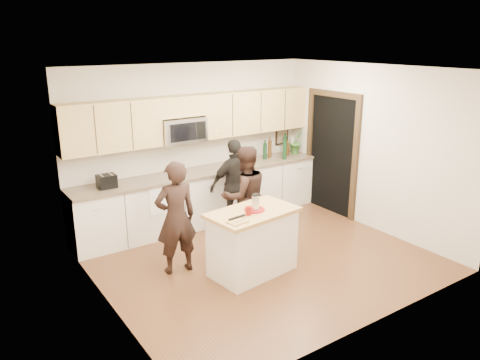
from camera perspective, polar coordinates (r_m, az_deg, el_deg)
floor at (r=6.94m, az=2.64°, el=-9.50°), size 4.50×4.50×0.00m
room_shell at (r=6.36m, az=2.85°, el=4.59°), size 4.52×4.02×2.71m
back_cabinetry at (r=8.06m, az=-4.51°, el=-2.03°), size 4.50×0.66×0.94m
upper_cabinetry at (r=7.87m, az=-5.06°, el=7.79°), size 4.50×0.33×0.75m
microwave at (r=7.71m, az=-7.13°, el=6.08°), size 0.76×0.41×0.40m
doorway at (r=8.58m, az=11.14°, el=3.65°), size 0.06×1.25×2.20m
framed_picture at (r=9.16m, az=5.13°, el=5.52°), size 0.30×0.03×0.38m
dish_towel at (r=7.40m, az=-10.24°, el=-1.33°), size 0.34×0.60×0.48m
island at (r=6.36m, az=1.53°, el=-7.53°), size 1.28×0.84×0.90m
red_plate at (r=6.21m, az=1.78°, el=-3.63°), size 0.27×0.27×0.02m
box_grater at (r=6.12m, az=1.90°, el=-2.71°), size 0.09×0.07×0.23m
drink_glass at (r=6.03m, az=1.03°, el=-3.80°), size 0.08×0.08×0.11m
cutting_board at (r=5.80m, az=-0.28°, el=-5.11°), size 0.26×0.20×0.02m
tongs at (r=5.89m, az=-0.39°, el=-4.58°), size 0.27×0.06×0.02m
knife at (r=5.78m, az=-0.11°, el=-5.07°), size 0.19×0.04×0.01m
toaster at (r=7.24m, az=-15.95°, el=-0.15°), size 0.27×0.22×0.20m
bottle_cluster at (r=8.83m, az=5.07°, el=4.05°), size 0.79×0.36×0.40m
orchid at (r=9.07m, az=6.87°, el=4.70°), size 0.28×0.24×0.48m
woman_left at (r=6.33m, az=-7.83°, el=-4.58°), size 0.61×0.43×1.57m
woman_center at (r=7.11m, az=0.57°, el=-2.00°), size 0.83×0.69×1.56m
woman_right at (r=7.67m, az=-0.53°, el=-0.65°), size 0.94×0.48×1.54m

